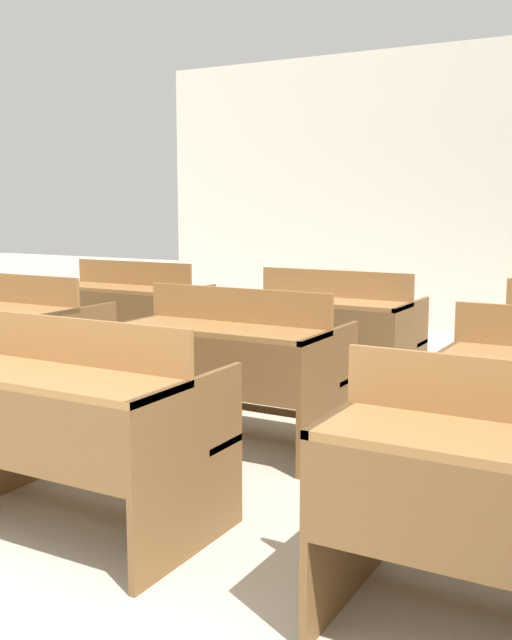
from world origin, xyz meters
name	(u,v)px	position (x,y,z in m)	size (l,w,h in m)	color
wall_back	(443,191)	(0.00, 7.52, 1.55)	(6.99, 0.06, 3.09)	white
bench_front_center	(71,421)	(0.07, 1.64, 0.48)	(1.19, 0.76, 0.92)	brown
bench_second_left	(11,337)	(-1.74, 2.97, 0.48)	(1.19, 0.76, 0.92)	brown
bench_second_center	(234,363)	(0.07, 2.98, 0.48)	(1.19, 0.76, 0.92)	brown
bench_third_left	(131,312)	(-1.77, 4.33, 0.48)	(1.19, 0.76, 0.92)	brown
bench_third_center	(332,330)	(0.09, 4.35, 0.48)	(1.19, 0.76, 0.92)	brown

